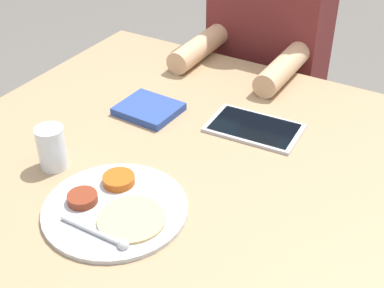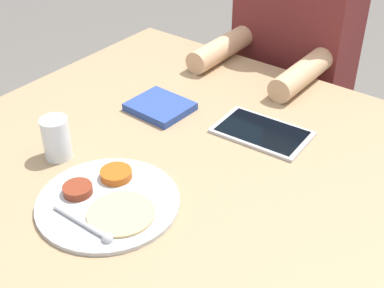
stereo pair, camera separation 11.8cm
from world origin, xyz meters
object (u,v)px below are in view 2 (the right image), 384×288
at_px(red_notebook, 160,107).
at_px(tablet_device, 262,132).
at_px(thali_tray, 108,201).
at_px(person_diner, 288,96).
at_px(drinking_glass, 56,138).

relative_size(red_notebook, tablet_device, 0.66).
distance_m(thali_tray, person_diner, 0.95).
relative_size(thali_tray, red_notebook, 1.89).
height_order(thali_tray, person_diner, person_diner).
bearing_deg(tablet_device, drinking_glass, -131.35).
xyz_separation_m(person_diner, drinking_glass, (-0.14, -0.88, 0.23)).
xyz_separation_m(red_notebook, tablet_device, (0.28, 0.07, -0.00)).
relative_size(thali_tray, drinking_glass, 2.95).
distance_m(thali_tray, tablet_device, 0.44).
height_order(red_notebook, drinking_glass, drinking_glass).
height_order(red_notebook, tablet_device, red_notebook).
distance_m(thali_tray, drinking_glass, 0.22).
relative_size(person_diner, drinking_glass, 12.21).
bearing_deg(red_notebook, thali_tray, -65.86).
relative_size(thali_tray, tablet_device, 1.26).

